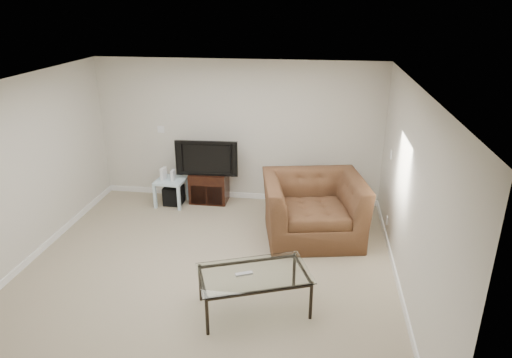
# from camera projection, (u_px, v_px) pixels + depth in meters

# --- Properties ---
(floor) EXTENTS (5.00, 5.00, 0.00)m
(floor) POSITION_uv_depth(u_px,v_px,m) (207.00, 272.00, 6.13)
(floor) COLOR tan
(floor) RESTS_ON ground
(ceiling) EXTENTS (5.00, 5.00, 0.00)m
(ceiling) POSITION_uv_depth(u_px,v_px,m) (198.00, 85.00, 5.21)
(ceiling) COLOR white
(ceiling) RESTS_ON ground
(wall_back) EXTENTS (5.00, 0.02, 2.50)m
(wall_back) POSITION_uv_depth(u_px,v_px,m) (238.00, 132.00, 7.97)
(wall_back) COLOR silver
(wall_back) RESTS_ON ground
(wall_left) EXTENTS (0.02, 5.00, 2.50)m
(wall_left) POSITION_uv_depth(u_px,v_px,m) (18.00, 176.00, 5.99)
(wall_left) COLOR silver
(wall_left) RESTS_ON ground
(wall_right) EXTENTS (0.02, 5.00, 2.50)m
(wall_right) POSITION_uv_depth(u_px,v_px,m) (410.00, 197.00, 5.35)
(wall_right) COLOR silver
(wall_right) RESTS_ON ground
(plate_back) EXTENTS (0.12, 0.02, 0.12)m
(plate_back) POSITION_uv_depth(u_px,v_px,m) (161.00, 129.00, 8.14)
(plate_back) COLOR white
(plate_back) RESTS_ON wall_back
(plate_right_switch) EXTENTS (0.02, 0.09, 0.13)m
(plate_right_switch) POSITION_uv_depth(u_px,v_px,m) (391.00, 154.00, 6.82)
(plate_right_switch) COLOR white
(plate_right_switch) RESTS_ON wall_right
(plate_right_outlet) EXTENTS (0.02, 0.08, 0.12)m
(plate_right_outlet) POSITION_uv_depth(u_px,v_px,m) (387.00, 220.00, 6.89)
(plate_right_outlet) COLOR white
(plate_right_outlet) RESTS_ON wall_right
(tv_stand) EXTENTS (0.66, 0.46, 0.55)m
(tv_stand) POSITION_uv_depth(u_px,v_px,m) (209.00, 187.00, 8.19)
(tv_stand) COLOR black
(tv_stand) RESTS_ON floor
(dvd_player) EXTENTS (0.35, 0.25, 0.05)m
(dvd_player) POSITION_uv_depth(u_px,v_px,m) (208.00, 178.00, 8.09)
(dvd_player) COLOR black
(dvd_player) RESTS_ON tv_stand
(television) EXTENTS (1.02, 0.25, 0.63)m
(television) POSITION_uv_depth(u_px,v_px,m) (208.00, 156.00, 7.95)
(television) COLOR black
(television) RESTS_ON tv_stand
(side_table) EXTENTS (0.52, 0.52, 0.47)m
(side_table) POSITION_uv_depth(u_px,v_px,m) (172.00, 192.00, 8.08)
(side_table) COLOR #A2BFC7
(side_table) RESTS_ON floor
(subwoofer) EXTENTS (0.32, 0.32, 0.32)m
(subwoofer) POSITION_uv_depth(u_px,v_px,m) (174.00, 195.00, 8.11)
(subwoofer) COLOR black
(subwoofer) RESTS_ON floor
(game_console) EXTENTS (0.08, 0.16, 0.22)m
(game_console) POSITION_uv_depth(u_px,v_px,m) (163.00, 174.00, 7.96)
(game_console) COLOR white
(game_console) RESTS_ON side_table
(game_case) EXTENTS (0.05, 0.14, 0.19)m
(game_case) POSITION_uv_depth(u_px,v_px,m) (173.00, 175.00, 7.93)
(game_case) COLOR silver
(game_case) RESTS_ON side_table
(recliner) EXTENTS (1.62, 1.22, 1.28)m
(recliner) POSITION_uv_depth(u_px,v_px,m) (314.00, 198.00, 6.82)
(recliner) COLOR #4D3A1F
(recliner) RESTS_ON floor
(coffee_table) EXTENTS (1.44, 1.12, 0.50)m
(coffee_table) POSITION_uv_depth(u_px,v_px,m) (254.00, 291.00, 5.30)
(coffee_table) COLOR black
(coffee_table) RESTS_ON floor
(remote) EXTENTS (0.20, 0.13, 0.02)m
(remote) POSITION_uv_depth(u_px,v_px,m) (244.00, 274.00, 5.17)
(remote) COLOR #B2B2B7
(remote) RESTS_ON coffee_table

